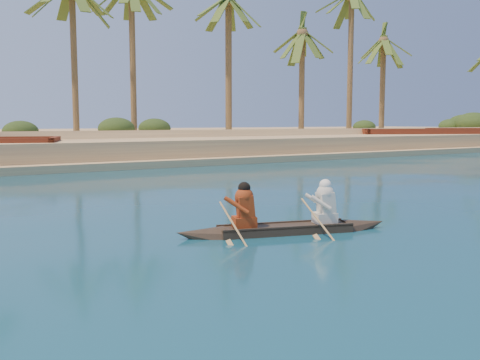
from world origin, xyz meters
TOP-DOWN VIEW (x-y plane):
  - palm_grove at (0.00, 35.00)m, footprint 110.00×14.00m
  - shrub_cluster at (0.00, 31.50)m, footprint 100.00×6.00m
  - canoe at (-0.07, 6.53)m, footprint 4.55×1.85m
  - barge_right at (29.70, 27.00)m, footprint 12.86×8.44m

SIDE VIEW (x-z plane):
  - canoe at x=-0.07m, z-range -0.39..0.87m
  - barge_right at x=29.70m, z-range -0.31..1.73m
  - shrub_cluster at x=0.00m, z-range 0.00..2.40m
  - palm_grove at x=0.00m, z-range 0.00..16.00m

